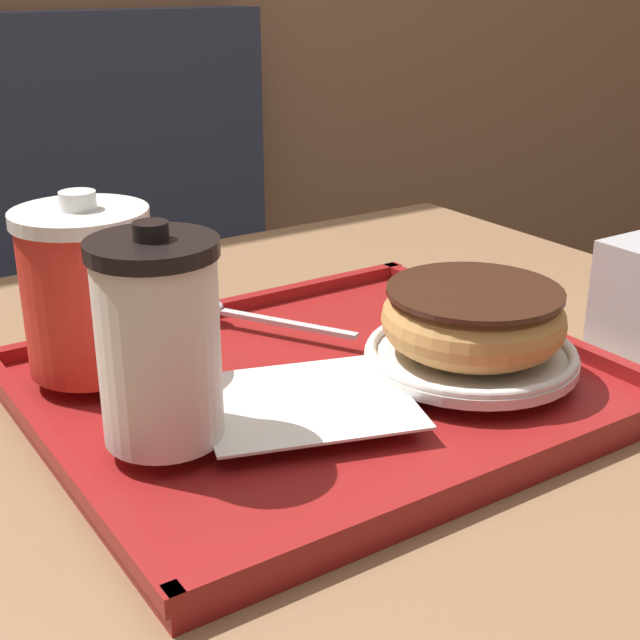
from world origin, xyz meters
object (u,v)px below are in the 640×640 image
donut_chocolate_glazed (473,317)px  spoon (231,311)px  coffee_cup_rear (87,289)px  coffee_cup_front (159,340)px

donut_chocolate_glazed → spoon: size_ratio=0.93×
coffee_cup_rear → spoon: coffee_cup_rear is taller
spoon → coffee_cup_rear: bearing=74.6°
coffee_cup_front → donut_chocolate_glazed: bearing=-5.7°
coffee_cup_front → donut_chocolate_glazed: size_ratio=1.03×
coffee_cup_rear → spoon: size_ratio=0.91×
coffee_cup_front → spoon: coffee_cup_front is taller
coffee_cup_rear → donut_chocolate_glazed: (0.24, -0.15, -0.02)m
coffee_cup_front → donut_chocolate_glazed: 0.24m
donut_chocolate_glazed → coffee_cup_front: bearing=174.3°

